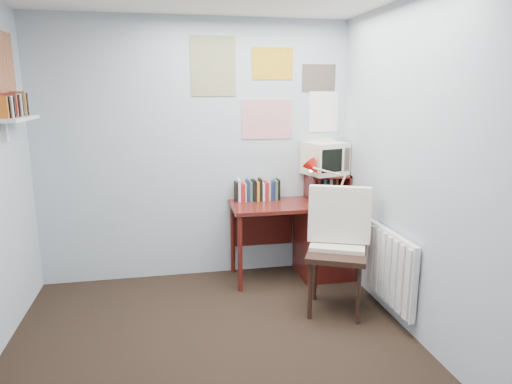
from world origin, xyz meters
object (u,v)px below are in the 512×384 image
desk_chair (337,254)px  crt_tv (325,157)px  desk (318,236)px  wall_shelf (15,119)px  radiator (389,267)px  desk_lamp (343,186)px  tv_riser (327,186)px

desk_chair → crt_tv: bearing=102.3°
desk → desk_chair: 0.80m
desk_chair → wall_shelf: (-2.46, 0.41, 1.11)m
desk_chair → radiator: size_ratio=1.27×
wall_shelf → radiator: bearing=-10.9°
desk_lamp → desk: bearing=110.2°
desk_chair → desk_lamp: bearing=90.2°
desk_chair → wall_shelf: bearing=-164.6°
tv_riser → wall_shelf: (-2.69, -0.49, 0.74)m
radiator → wall_shelf: 3.15m
crt_tv → radiator: crt_tv is taller
crt_tv → wall_shelf: wall_shelf is taller
tv_riser → crt_tv: 0.30m
tv_riser → radiator: bearing=-80.7°
desk → crt_tv: crt_tv is taller
desk_lamp → tv_riser: (-0.04, 0.31, -0.07)m
desk_chair → crt_tv: 1.16m
desk_chair → crt_tv: crt_tv is taller
desk_chair → desk_lamp: 0.78m
tv_riser → desk_lamp: bearing=-83.6°
crt_tv → wall_shelf: 2.74m
desk → tv_riser: bearing=43.0°
crt_tv → radiator: 1.32m
desk → crt_tv: bearing=55.3°
desk_chair → desk_lamp: desk_lamp is taller
desk → crt_tv: 0.79m
desk_lamp → wall_shelf: size_ratio=0.63×
desk_lamp → wall_shelf: 2.81m
desk → radiator: (0.29, -0.93, 0.01)m
desk_lamp → tv_riser: bearing=79.6°
desk_chair → tv_riser: (0.23, 0.90, 0.38)m
crt_tv → radiator: bearing=-96.9°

